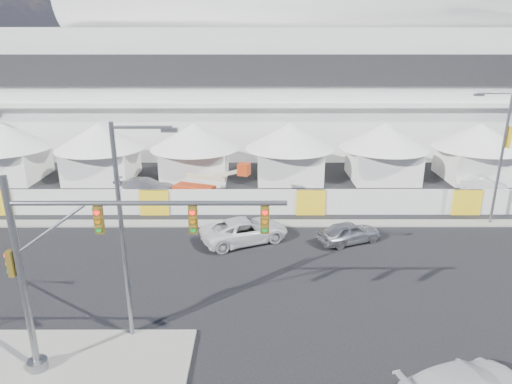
{
  "coord_description": "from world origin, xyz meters",
  "views": [
    {
      "loc": [
        1.72,
        -18.48,
        12.97
      ],
      "look_at": [
        1.79,
        10.0,
        3.34
      ],
      "focal_mm": 32.0,
      "sensor_mm": 36.0,
      "label": 1
    }
  ],
  "objects_px": {
    "sedan_silver": "(349,232)",
    "traffic_mast": "(74,270)",
    "streetlight_median": "(127,220)",
    "boom_lift": "(202,187)",
    "streetlight_curb": "(500,149)",
    "pickup_curb": "(245,230)",
    "lot_car_a": "(483,185)",
    "lot_car_c": "(146,187)"
  },
  "relations": [
    {
      "from": "sedan_silver",
      "to": "traffic_mast",
      "type": "height_order",
      "value": "traffic_mast"
    },
    {
      "from": "sedan_silver",
      "to": "streetlight_median",
      "type": "bearing_deg",
      "value": 108.65
    },
    {
      "from": "traffic_mast",
      "to": "boom_lift",
      "type": "distance_m",
      "value": 21.98
    },
    {
      "from": "sedan_silver",
      "to": "streetlight_curb",
      "type": "bearing_deg",
      "value": -95.98
    },
    {
      "from": "sedan_silver",
      "to": "pickup_curb",
      "type": "xyz_separation_m",
      "value": [
        -6.96,
        0.18,
        0.09
      ]
    },
    {
      "from": "pickup_curb",
      "to": "lot_car_a",
      "type": "height_order",
      "value": "pickup_curb"
    },
    {
      "from": "lot_car_a",
      "to": "boom_lift",
      "type": "height_order",
      "value": "boom_lift"
    },
    {
      "from": "traffic_mast",
      "to": "streetlight_curb",
      "type": "xyz_separation_m",
      "value": [
        23.91,
        15.6,
        0.94
      ]
    },
    {
      "from": "streetlight_curb",
      "to": "boom_lift",
      "type": "distance_m",
      "value": 22.88
    },
    {
      "from": "traffic_mast",
      "to": "streetlight_curb",
      "type": "height_order",
      "value": "streetlight_curb"
    },
    {
      "from": "streetlight_median",
      "to": "streetlight_curb",
      "type": "relative_size",
      "value": 1.0
    },
    {
      "from": "lot_car_a",
      "to": "pickup_curb",
      "type": "bearing_deg",
      "value": 142.09
    },
    {
      "from": "pickup_curb",
      "to": "boom_lift",
      "type": "xyz_separation_m",
      "value": [
        -3.85,
        8.93,
        0.12
      ]
    },
    {
      "from": "streetlight_curb",
      "to": "sedan_silver",
      "type": "bearing_deg",
      "value": -163.6
    },
    {
      "from": "sedan_silver",
      "to": "pickup_curb",
      "type": "distance_m",
      "value": 6.97
    },
    {
      "from": "pickup_curb",
      "to": "sedan_silver",
      "type": "bearing_deg",
      "value": -115.47
    },
    {
      "from": "sedan_silver",
      "to": "boom_lift",
      "type": "height_order",
      "value": "boom_lift"
    },
    {
      "from": "pickup_curb",
      "to": "streetlight_curb",
      "type": "relative_size",
      "value": 0.6
    },
    {
      "from": "lot_car_c",
      "to": "boom_lift",
      "type": "distance_m",
      "value": 4.98
    },
    {
      "from": "boom_lift",
      "to": "lot_car_a",
      "type": "bearing_deg",
      "value": 24.46
    },
    {
      "from": "lot_car_c",
      "to": "streetlight_curb",
      "type": "distance_m",
      "value": 27.77
    },
    {
      "from": "sedan_silver",
      "to": "boom_lift",
      "type": "distance_m",
      "value": 14.14
    },
    {
      "from": "lot_car_a",
      "to": "traffic_mast",
      "type": "xyz_separation_m",
      "value": [
        -27.12,
        -23.06,
        4.04
      ]
    },
    {
      "from": "lot_car_c",
      "to": "streetlight_median",
      "type": "relative_size",
      "value": 0.53
    },
    {
      "from": "traffic_mast",
      "to": "boom_lift",
      "type": "bearing_deg",
      "value": 83.88
    },
    {
      "from": "traffic_mast",
      "to": "boom_lift",
      "type": "height_order",
      "value": "traffic_mast"
    },
    {
      "from": "pickup_curb",
      "to": "lot_car_a",
      "type": "distance_m",
      "value": 23.43
    },
    {
      "from": "streetlight_median",
      "to": "sedan_silver",
      "type": "bearing_deg",
      "value": 41.03
    },
    {
      "from": "traffic_mast",
      "to": "streetlight_median",
      "type": "xyz_separation_m",
      "value": [
        1.48,
        2.3,
        1.06
      ]
    },
    {
      "from": "pickup_curb",
      "to": "boom_lift",
      "type": "height_order",
      "value": "boom_lift"
    },
    {
      "from": "pickup_curb",
      "to": "traffic_mast",
      "type": "distance_m",
      "value": 14.55
    },
    {
      "from": "sedan_silver",
      "to": "streetlight_median",
      "type": "relative_size",
      "value": 0.44
    },
    {
      "from": "lot_car_c",
      "to": "boom_lift",
      "type": "xyz_separation_m",
      "value": [
        4.93,
        -0.7,
        0.18
      ]
    },
    {
      "from": "pickup_curb",
      "to": "streetlight_median",
      "type": "distance_m",
      "value": 12.34
    },
    {
      "from": "lot_car_a",
      "to": "lot_car_c",
      "type": "bearing_deg",
      "value": 117.17
    },
    {
      "from": "pickup_curb",
      "to": "streetlight_median",
      "type": "xyz_separation_m",
      "value": [
        -4.67,
        -10.3,
        4.93
      ]
    },
    {
      "from": "streetlight_median",
      "to": "pickup_curb",
      "type": "bearing_deg",
      "value": 65.6
    },
    {
      "from": "traffic_mast",
      "to": "streetlight_median",
      "type": "distance_m",
      "value": 2.94
    },
    {
      "from": "traffic_mast",
      "to": "streetlight_median",
      "type": "relative_size",
      "value": 1.07
    },
    {
      "from": "pickup_curb",
      "to": "boom_lift",
      "type": "distance_m",
      "value": 9.73
    },
    {
      "from": "streetlight_curb",
      "to": "boom_lift",
      "type": "bearing_deg",
      "value": 164.64
    },
    {
      "from": "sedan_silver",
      "to": "lot_car_c",
      "type": "xyz_separation_m",
      "value": [
        -15.74,
        9.81,
        0.03
      ]
    }
  ]
}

